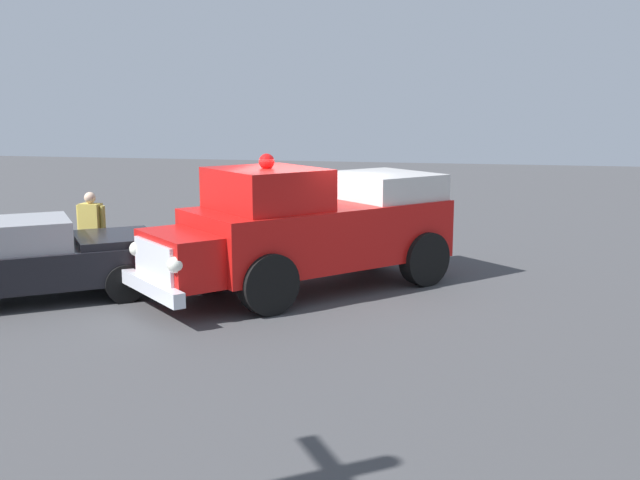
{
  "coord_description": "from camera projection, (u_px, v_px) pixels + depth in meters",
  "views": [
    {
      "loc": [
        -13.43,
        -3.1,
        3.49
      ],
      "look_at": [
        0.15,
        -0.17,
        0.92
      ],
      "focal_mm": 42.13,
      "sensor_mm": 36.0,
      "label": 1
    }
  ],
  "objects": [
    {
      "name": "spectator_standing",
      "position": [
        92.0,
        226.0,
        15.38
      ],
      "size": [
        0.27,
        0.64,
        1.68
      ],
      "color": "#2D334C",
      "rests_on": "ground"
    },
    {
      "name": "classic_hot_rod",
      "position": [
        34.0,
        259.0,
        13.29
      ],
      "size": [
        4.07,
        4.61,
        1.46
      ],
      "color": "black",
      "rests_on": "ground"
    },
    {
      "name": "vintage_fire_truck",
      "position": [
        310.0,
        227.0,
        13.94
      ],
      "size": [
        5.85,
        5.62,
        2.59
      ],
      "color": "black",
      "rests_on": "ground"
    },
    {
      "name": "ground_plane",
      "position": [
        310.0,
        289.0,
        14.18
      ],
      "size": [
        60.0,
        60.0,
        0.0
      ],
      "primitive_type": "plane",
      "color": "#424244"
    },
    {
      "name": "lawn_chair_spare",
      "position": [
        206.0,
        229.0,
        17.34
      ],
      "size": [
        0.65,
        0.65,
        1.02
      ],
      "color": "#B7BABF",
      "rests_on": "ground"
    },
    {
      "name": "traffic_cone",
      "position": [
        387.0,
        233.0,
        18.37
      ],
      "size": [
        0.4,
        0.4,
        0.64
      ],
      "color": "orange",
      "rests_on": "ground"
    }
  ]
}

